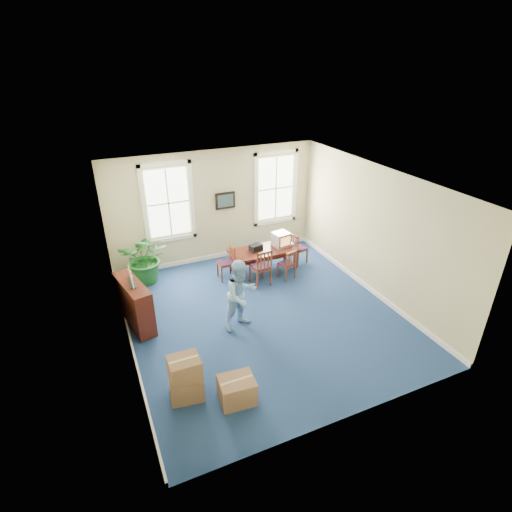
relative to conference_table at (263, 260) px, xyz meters
name	(u,v)px	position (x,y,z in m)	size (l,w,h in m)	color
floor	(262,315)	(-0.93, -1.96, -0.32)	(6.50, 6.50, 0.00)	navy
ceiling	(264,182)	(-0.93, -1.96, 2.88)	(6.50, 6.50, 0.00)	white
wall_back	(215,207)	(-0.93, 1.29, 1.28)	(6.50, 6.50, 0.00)	#C0B888
wall_front	(354,344)	(-0.93, -5.21, 1.28)	(6.50, 6.50, 0.00)	#C0B888
wall_left	(119,283)	(-3.93, -1.96, 1.28)	(6.50, 6.50, 0.00)	#C0B888
wall_right	(375,232)	(2.07, -1.96, 1.28)	(6.50, 6.50, 0.00)	#C0B888
baseboard_back	(218,256)	(-0.93, 1.26, -0.26)	(6.00, 0.04, 0.12)	white
baseboard_left	(132,347)	(-3.90, -1.96, -0.26)	(0.04, 6.50, 0.12)	white
baseboard_right	(366,286)	(2.04, -1.96, -0.26)	(0.04, 6.50, 0.12)	white
window_left	(168,203)	(-2.23, 1.27, 1.58)	(1.40, 0.12, 2.20)	white
window_right	(276,188)	(0.97, 1.27, 1.58)	(1.40, 0.12, 2.20)	white
wall_picture	(225,201)	(-0.63, 1.24, 1.43)	(0.58, 0.06, 0.48)	black
conference_table	(263,260)	(0.00, 0.00, 0.00)	(1.88, 0.86, 0.64)	#491910
crt_tv	(281,239)	(0.56, 0.04, 0.51)	(0.43, 0.46, 0.39)	#B7B7BC
game_console	(290,243)	(0.81, 0.00, 0.35)	(0.17, 0.21, 0.05)	white
equipment_bag	(256,247)	(-0.21, 0.04, 0.41)	(0.35, 0.22, 0.17)	black
chair_near_left	(260,266)	(-0.38, -0.64, 0.19)	(0.46, 0.46, 1.03)	brown
chair_near_right	(286,264)	(0.38, -0.64, 0.10)	(0.38, 0.38, 0.85)	brown
chair_end_left	(226,263)	(-1.11, 0.00, 0.15)	(0.42, 0.42, 0.93)	brown
chair_end_right	(299,248)	(1.11, 0.00, 0.15)	(0.42, 0.42, 0.93)	brown
man	(241,295)	(-1.53, -2.14, 0.49)	(0.80, 0.62, 1.63)	#85BAE8
credenza	(135,304)	(-3.66, -1.15, 0.22)	(0.39, 1.36, 1.07)	#491910
brochure_rack	(131,277)	(-3.64, -1.15, 0.90)	(0.12, 0.70, 0.31)	#99999E
potted_plant	(146,258)	(-3.07, 0.70, 0.37)	(1.25, 1.09, 1.39)	#17521C
cardboard_boxes	(196,369)	(-2.97, -3.56, 0.12)	(1.56, 1.56, 0.89)	#8D6546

